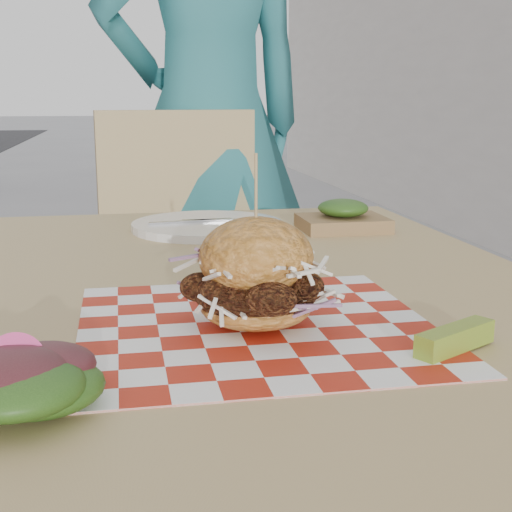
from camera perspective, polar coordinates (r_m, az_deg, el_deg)
The scene contains 8 objects.
diner at distance 2.07m, azimuth -3.77°, elevation 10.66°, with size 0.67×0.44×1.83m, color #297378.
patio_table at distance 0.93m, azimuth -0.85°, elevation -6.94°, with size 0.80×1.20×0.75m.
patio_chair at distance 1.86m, azimuth -6.19°, elevation -0.84°, with size 0.46×0.47×0.95m.
paper_liner at distance 0.74m, azimuth 0.00°, elevation -5.61°, with size 0.36×0.36×0.00m, color red.
sandwich at distance 0.72m, azimuth 0.00°, elevation -1.86°, with size 0.16×0.16×0.18m.
pickle_spear at distance 0.69m, azimuth 15.64°, elevation -6.36°, with size 0.10×0.02×0.02m, color olive.
place_setting at distance 1.28m, azimuth -3.90°, elevation 2.44°, with size 0.27×0.27×0.02m.
kraft_tray at distance 1.28m, azimuth 6.96°, elevation 3.07°, with size 0.15×0.12×0.06m.
Camera 1 is at (-0.39, -1.05, 0.98)m, focal length 50.00 mm.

